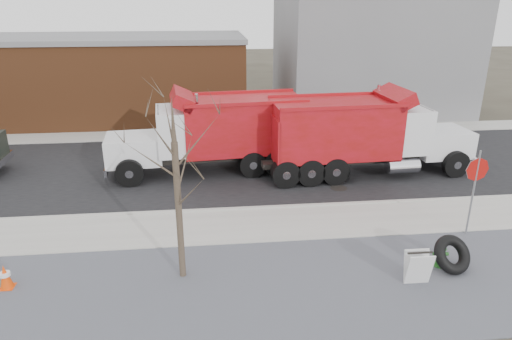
{
  "coord_description": "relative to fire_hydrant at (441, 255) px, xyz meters",
  "views": [
    {
      "loc": [
        -2.31,
        -13.89,
        7.42
      ],
      "look_at": [
        -0.61,
        2.04,
        1.4
      ],
      "focal_mm": 32.0,
      "sensor_mm": 36.0,
      "label": 1
    }
  ],
  "objects": [
    {
      "name": "dump_truck_red_b",
      "position": [
        -6.28,
        8.72,
        1.55
      ],
      "size": [
        9.07,
        3.36,
        3.77
      ],
      "rotation": [
        0.0,
        0.0,
        3.24
      ],
      "color": "black",
      "rests_on": "ground"
    },
    {
      "name": "building_brick",
      "position": [
        -14.33,
        19.87,
        2.29
      ],
      "size": [
        20.2,
        8.2,
        5.3
      ],
      "color": "brown",
      "rests_on": "ground"
    },
    {
      "name": "truck_tire",
      "position": [
        0.21,
        -0.24,
        0.15
      ],
      "size": [
        1.39,
        1.26,
        1.11
      ],
      "color": "black",
      "rests_on": "ground"
    },
    {
      "name": "curb",
      "position": [
        -4.33,
        4.42,
        -0.31
      ],
      "size": [
        60.0,
        0.15,
        0.11
      ],
      "primitive_type": "cube",
      "color": "#9E9B93",
      "rests_on": "ground"
    },
    {
      "name": "road",
      "position": [
        -4.33,
        9.17,
        -0.36
      ],
      "size": [
        60.0,
        9.4,
        0.02
      ],
      "primitive_type": "cube",
      "color": "black",
      "rests_on": "ground"
    },
    {
      "name": "building_grey",
      "position": [
        4.67,
        20.87,
        3.63
      ],
      "size": [
        12.0,
        10.0,
        8.0
      ],
      "color": "gray",
      "rests_on": "ground"
    },
    {
      "name": "gravel_verge",
      "position": [
        -4.33,
        -0.63,
        -0.35
      ],
      "size": [
        60.0,
        5.0,
        0.03
      ],
      "primitive_type": "cube",
      "color": "slate",
      "rests_on": "ground"
    },
    {
      "name": "traffic_cone_near",
      "position": [
        -12.29,
        0.19,
        -0.01
      ],
      "size": [
        0.37,
        0.37,
        0.72
      ],
      "color": "#ED4107",
      "rests_on": "ground"
    },
    {
      "name": "sandwich_board",
      "position": [
        -1.07,
        -0.8,
        0.15
      ],
      "size": [
        0.71,
        0.45,
        0.98
      ],
      "rotation": [
        0.0,
        0.0,
        -0.02
      ],
      "color": "silver",
      "rests_on": "ground"
    },
    {
      "name": "ground",
      "position": [
        -4.33,
        2.87,
        -0.37
      ],
      "size": [
        120.0,
        120.0,
        0.0
      ],
      "primitive_type": "plane",
      "color": "#383328",
      "rests_on": "ground"
    },
    {
      "name": "sidewalk",
      "position": [
        -4.33,
        3.12,
        -0.34
      ],
      "size": [
        60.0,
        2.5,
        0.06
      ],
      "primitive_type": "cube",
      "color": "#9E9B93",
      "rests_on": "ground"
    },
    {
      "name": "stop_sign",
      "position": [
        1.84,
        1.77,
        1.64
      ],
      "size": [
        0.8,
        0.11,
        2.96
      ],
      "rotation": [
        0.0,
        0.0,
        -0.29
      ],
      "color": "gray",
      "rests_on": "ground"
    },
    {
      "name": "far_sidewalk",
      "position": [
        -4.33,
        14.87,
        -0.34
      ],
      "size": [
        60.0,
        2.0,
        0.06
      ],
      "primitive_type": "cube",
      "color": "#9E9B93",
      "rests_on": "ground"
    },
    {
      "name": "bare_tree",
      "position": [
        -7.53,
        0.27,
        2.93
      ],
      "size": [
        3.2,
        3.2,
        5.2
      ],
      "color": "#382D23",
      "rests_on": "ground"
    },
    {
      "name": "dump_truck_red_a",
      "position": [
        0.01,
        7.73,
        1.56
      ],
      "size": [
        9.54,
        3.08,
        3.8
      ],
      "rotation": [
        0.0,
        0.0,
        0.06
      ],
      "color": "black",
      "rests_on": "ground"
    },
    {
      "name": "fire_hydrant",
      "position": [
        0.0,
        0.0,
        0.0
      ],
      "size": [
        0.45,
        0.44,
        0.8
      ],
      "rotation": [
        0.0,
        0.0,
        -0.14
      ],
      "color": "#2C732C",
      "rests_on": "ground"
    }
  ]
}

